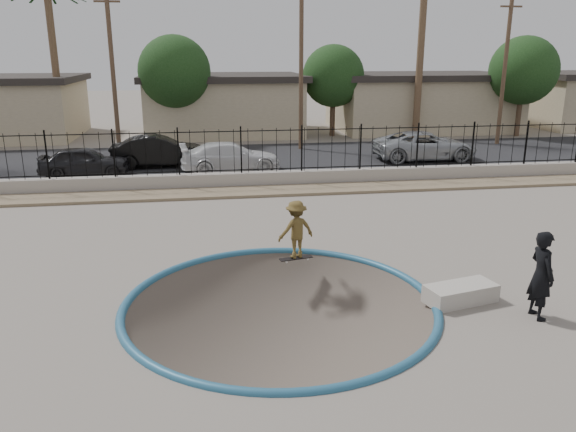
# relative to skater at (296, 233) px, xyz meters

# --- Properties ---
(ground) EXTENTS (120.00, 120.00, 2.20)m
(ground) POSITION_rel_skater_xyz_m (-0.80, 10.40, -1.88)
(ground) COLOR slate
(ground) RESTS_ON ground
(bowl_pit) EXTENTS (6.84, 6.84, 1.80)m
(bowl_pit) POSITION_rel_skater_xyz_m (-0.80, -2.60, -0.78)
(bowl_pit) COLOR #51473E
(bowl_pit) RESTS_ON ground
(coping_ring) EXTENTS (7.04, 7.04, 0.20)m
(coping_ring) POSITION_rel_skater_xyz_m (-0.80, -2.60, -0.78)
(coping_ring) COLOR #265B7C
(coping_ring) RESTS_ON ground
(rock_strip) EXTENTS (42.00, 1.60, 0.11)m
(rock_strip) POSITION_rel_skater_xyz_m (-0.80, 7.60, -0.72)
(rock_strip) COLOR #917B5F
(rock_strip) RESTS_ON ground
(retaining_wall) EXTENTS (42.00, 0.45, 0.60)m
(retaining_wall) POSITION_rel_skater_xyz_m (-0.80, 8.70, -0.48)
(retaining_wall) COLOR #A0998D
(retaining_wall) RESTS_ON ground
(fence) EXTENTS (40.00, 0.04, 1.80)m
(fence) POSITION_rel_skater_xyz_m (-0.80, 8.70, 0.72)
(fence) COLOR black
(fence) RESTS_ON retaining_wall
(street) EXTENTS (90.00, 8.00, 0.04)m
(street) POSITION_rel_skater_xyz_m (-0.80, 15.40, -0.76)
(street) COLOR black
(street) RESTS_ON ground
(house_center) EXTENTS (10.60, 8.60, 3.90)m
(house_center) POSITION_rel_skater_xyz_m (-0.80, 24.90, 1.20)
(house_center) COLOR tan
(house_center) RESTS_ON ground
(house_east) EXTENTS (12.60, 8.60, 3.90)m
(house_east) POSITION_rel_skater_xyz_m (13.20, 24.90, 1.20)
(house_east) COLOR tan
(house_east) RESTS_ON ground
(palm_mid) EXTENTS (2.30, 2.30, 9.30)m
(palm_mid) POSITION_rel_skater_xyz_m (-10.80, 22.40, 5.91)
(palm_mid) COLOR brown
(palm_mid) RESTS_ON ground
(palm_right) EXTENTS (2.30, 2.30, 10.30)m
(palm_right) POSITION_rel_skater_xyz_m (11.20, 20.40, 6.55)
(palm_right) COLOR brown
(palm_right) RESTS_ON ground
(utility_pole_left) EXTENTS (1.70, 0.24, 9.00)m
(utility_pole_left) POSITION_rel_skater_xyz_m (-6.80, 17.40, 3.93)
(utility_pole_left) COLOR #473323
(utility_pole_left) RESTS_ON ground
(utility_pole_mid) EXTENTS (1.70, 0.24, 9.50)m
(utility_pole_mid) POSITION_rel_skater_xyz_m (3.20, 17.40, 4.18)
(utility_pole_mid) COLOR #473323
(utility_pole_mid) RESTS_ON ground
(utility_pole_right) EXTENTS (1.70, 0.24, 9.00)m
(utility_pole_right) POSITION_rel_skater_xyz_m (15.20, 17.40, 3.93)
(utility_pole_right) COLOR #473323
(utility_pole_right) RESTS_ON ground
(street_tree_left) EXTENTS (4.32, 4.32, 6.36)m
(street_tree_left) POSITION_rel_skater_xyz_m (-3.80, 21.40, 3.41)
(street_tree_left) COLOR #473323
(street_tree_left) RESTS_ON ground
(street_tree_mid) EXTENTS (3.96, 3.96, 5.83)m
(street_tree_mid) POSITION_rel_skater_xyz_m (6.20, 22.40, 3.06)
(street_tree_mid) COLOR #473323
(street_tree_mid) RESTS_ON ground
(street_tree_right) EXTENTS (4.32, 4.32, 6.36)m
(street_tree_right) POSITION_rel_skater_xyz_m (18.20, 20.40, 3.41)
(street_tree_right) COLOR #473323
(street_tree_right) RESTS_ON ground
(skater) EXTENTS (1.13, 0.86, 1.55)m
(skater) POSITION_rel_skater_xyz_m (0.00, 0.00, 0.00)
(skater) COLOR olive
(skater) RESTS_ON ground
(skateboard) EXTENTS (0.93, 0.41, 0.08)m
(skateboard) POSITION_rel_skater_xyz_m (-0.00, -0.00, -0.71)
(skateboard) COLOR black
(skateboard) RESTS_ON ground
(videographer) EXTENTS (0.47, 0.70, 1.90)m
(videographer) POSITION_rel_skater_xyz_m (4.46, -4.05, 0.17)
(videographer) COLOR black
(videographer) RESTS_ON ground
(concrete_ledge) EXTENTS (1.72, 1.04, 0.40)m
(concrete_ledge) POSITION_rel_skater_xyz_m (3.20, -3.10, -0.58)
(concrete_ledge) COLOR #B1A99D
(concrete_ledge) RESTS_ON ground
(car_a) EXTENTS (3.89, 1.63, 1.31)m
(car_a) POSITION_rel_skater_xyz_m (-7.55, 11.80, -0.08)
(car_a) COLOR black
(car_a) RESTS_ON street
(car_b) EXTENTS (4.58, 1.75, 1.49)m
(car_b) POSITION_rel_skater_xyz_m (-4.41, 13.40, 0.00)
(car_b) COLOR black
(car_b) RESTS_ON street
(car_c) EXTENTS (4.72, 2.26, 1.33)m
(car_c) POSITION_rel_skater_xyz_m (-1.07, 11.80, -0.08)
(car_c) COLOR silver
(car_c) RESTS_ON street
(car_d) EXTENTS (5.23, 2.44, 1.45)m
(car_d) POSITION_rel_skater_xyz_m (8.87, 13.11, -0.01)
(car_d) COLOR #9CA0A5
(car_d) RESTS_ON street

